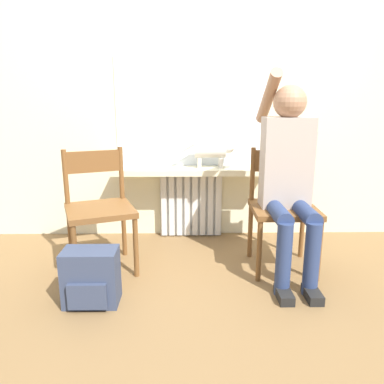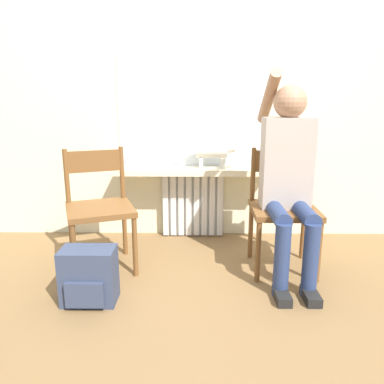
# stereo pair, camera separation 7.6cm
# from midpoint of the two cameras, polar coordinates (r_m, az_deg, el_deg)

# --- Properties ---
(ground_plane) EXTENTS (12.00, 12.00, 0.00)m
(ground_plane) POSITION_cam_midpoint_polar(r_m,az_deg,el_deg) (2.45, 0.76, -16.09)
(ground_plane) COLOR brown
(wall_with_window) EXTENTS (7.00, 0.06, 2.70)m
(wall_with_window) POSITION_cam_midpoint_polar(r_m,az_deg,el_deg) (3.35, 0.81, 16.12)
(wall_with_window) COLOR beige
(wall_with_window) RESTS_ON ground_plane
(radiator) EXTENTS (0.56, 0.08, 0.60)m
(radiator) POSITION_cam_midpoint_polar(r_m,az_deg,el_deg) (3.40, 0.76, -1.83)
(radiator) COLOR silver
(radiator) RESTS_ON ground_plane
(windowsill) EXTENTS (1.35, 0.26, 0.05)m
(windowsill) POSITION_cam_midpoint_polar(r_m,az_deg,el_deg) (3.25, 0.78, 3.26)
(windowsill) COLOR beige
(windowsill) RESTS_ON radiator
(window_glass) EXTENTS (1.30, 0.01, 0.93)m
(window_glass) POSITION_cam_midpoint_polar(r_m,az_deg,el_deg) (3.32, 0.80, 12.01)
(window_glass) COLOR white
(window_glass) RESTS_ON windowsill
(chair_left) EXTENTS (0.59, 0.59, 0.88)m
(chair_left) POSITION_cam_midpoint_polar(r_m,az_deg,el_deg) (2.80, -13.21, -2.10)
(chair_left) COLOR brown
(chair_left) RESTS_ON ground_plane
(chair_right) EXTENTS (0.47, 0.47, 0.88)m
(chair_right) POSITION_cam_midpoint_polar(r_m,az_deg,el_deg) (2.80, 14.47, -2.17)
(chair_right) COLOR brown
(chair_right) RESTS_ON ground_plane
(person) EXTENTS (0.36, 0.96, 1.43)m
(person) POSITION_cam_midpoint_polar(r_m,az_deg,el_deg) (2.64, 15.33, 3.02)
(person) COLOR navy
(person) RESTS_ON ground_plane
(cat) EXTENTS (0.48, 0.13, 0.24)m
(cat) POSITION_cam_midpoint_polar(r_m,az_deg,el_deg) (3.23, 4.04, 6.30)
(cat) COLOR silver
(cat) RESTS_ON windowsill
(backpack) EXTENTS (0.33, 0.23, 0.35)m
(backpack) POSITION_cam_midpoint_polar(r_m,az_deg,el_deg) (2.43, -14.55, -12.34)
(backpack) COLOR #333D56
(backpack) RESTS_ON ground_plane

